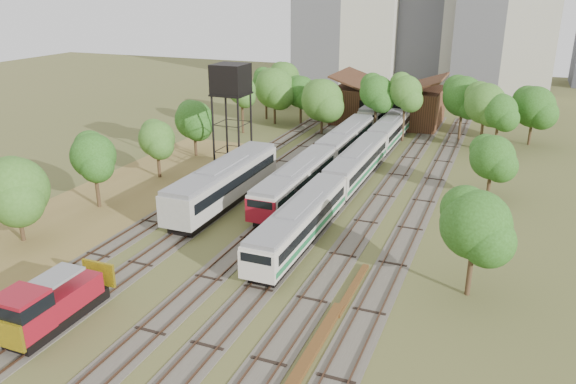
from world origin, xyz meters
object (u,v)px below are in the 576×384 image
at_px(railcar_red_set, 324,159).
at_px(water_tower, 231,82).
at_px(shunter_locomotive, 46,306).
at_px(railcar_green_set, 357,164).

relative_size(railcar_red_set, water_tower, 2.78).
relative_size(railcar_red_set, shunter_locomotive, 4.27).
distance_m(railcar_red_set, water_tower, 13.33).
relative_size(railcar_green_set, shunter_locomotive, 6.43).
distance_m(railcar_green_set, shunter_locomotive, 36.39).
xyz_separation_m(railcar_red_set, railcar_green_set, (4.00, -0.58, -0.02)).
xyz_separation_m(railcar_green_set, water_tower, (-13.24, -3.64, 8.66)).
xyz_separation_m(railcar_green_set, shunter_locomotive, (-10.00, -34.99, -0.20)).
bearing_deg(water_tower, railcar_red_set, 24.51).
height_order(railcar_red_set, water_tower, water_tower).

